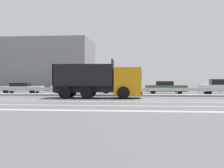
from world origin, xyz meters
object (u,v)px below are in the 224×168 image
parked_car_5 (166,87)px  parked_car_6 (220,87)px  median_road_sign (79,84)px  parked_car_4 (117,88)px  dump_truck (109,83)px  parked_car_2 (21,88)px  parked_car_3 (71,87)px

parked_car_5 → parked_car_6: size_ratio=1.05×
median_road_sign → parked_car_4: (3.50, 3.91, -0.48)m
dump_truck → parked_car_2: 12.54m
parked_car_2 → parked_car_3: parked_car_3 is taller
median_road_sign → parked_car_5: median_road_sign is taller
parked_car_5 → parked_car_3: bearing=-87.1°
parked_car_5 → parked_car_2: bearing=-85.4°
dump_truck → parked_car_6: dump_truck is taller
parked_car_2 → median_road_sign: bearing=60.3°
dump_truck → parked_car_2: (-10.82, 6.31, -0.67)m
parked_car_2 → parked_car_6: bearing=85.9°
parked_car_3 → parked_car_4: bearing=87.8°
parked_car_2 → parked_car_4: (10.99, 0.44, 0.02)m
median_road_sign → parked_car_3: (-1.78, 3.91, -0.45)m
parked_car_4 → parked_car_5: 5.36m
dump_truck → parked_car_5: 8.66m
median_road_sign → parked_car_3: 4.32m
median_road_sign → parked_car_5: size_ratio=0.48×
dump_truck → parked_car_5: bearing=138.2°
dump_truck → parked_car_4: bearing=176.5°
median_road_sign → parked_car_2: 8.27m
dump_truck → median_road_sign: dump_truck is taller
parked_car_3 → median_road_sign: bearing=22.2°
parked_car_4 → parked_car_2: bearing=-91.3°
median_road_sign → parked_car_5: 9.65m
dump_truck → parked_car_3: bearing=-144.9°
parked_car_4 → parked_car_3: bearing=-93.5°
parked_car_5 → median_road_sign: bearing=-63.3°
parked_car_2 → parked_car_6: 22.12m
parked_car_3 → parked_car_6: size_ratio=1.06×
parked_car_5 → parked_car_6: parked_car_6 is taller
dump_truck → parked_car_3: (-5.11, 6.74, -0.62)m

